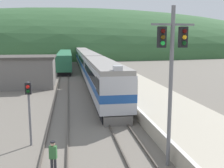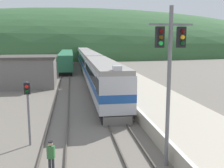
{
  "view_description": "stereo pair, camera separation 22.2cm",
  "coord_description": "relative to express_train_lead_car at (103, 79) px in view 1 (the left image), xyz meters",
  "views": [
    {
      "loc": [
        -3.64,
        -6.68,
        6.59
      ],
      "look_at": [
        0.27,
        17.1,
        2.53
      ],
      "focal_mm": 42.0,
      "sensor_mm": 36.0,
      "label": 1
    },
    {
      "loc": [
        -3.42,
        -6.71,
        6.59
      ],
      "look_at": [
        0.27,
        17.1,
        2.53
      ],
      "focal_mm": 42.0,
      "sensor_mm": 36.0,
      "label": 2
    }
  ],
  "objects": [
    {
      "name": "track_worker",
      "position": [
        -4.53,
        -15.9,
        -1.37
      ],
      "size": [
        0.4,
        0.3,
        1.72
      ],
      "color": "#2D2D33",
      "rests_on": "ground"
    },
    {
      "name": "track_siding",
      "position": [
        -4.58,
        48.37,
        -2.27
      ],
      "size": [
        1.52,
        180.0,
        0.16
      ],
      "color": "#4C443D",
      "rests_on": "ground"
    },
    {
      "name": "carriage_fifth",
      "position": [
        0.0,
        90.38,
        -0.01
      ],
      "size": [
        2.94,
        22.03,
        4.3
      ],
      "color": "black",
      "rests_on": "ground"
    },
    {
      "name": "distant_hills",
      "position": [
        0.0,
        104.13,
        -2.35
      ],
      "size": [
        232.29,
        104.53,
        42.47
      ],
      "color": "#335B33",
      "rests_on": "ground"
    },
    {
      "name": "carriage_fourth",
      "position": [
        0.0,
        67.47,
        -0.01
      ],
      "size": [
        2.94,
        22.03,
        4.3
      ],
      "color": "black",
      "rests_on": "ground"
    },
    {
      "name": "signal_mast_main",
      "position": [
        1.41,
        -15.92,
        3.06
      ],
      "size": [
        2.2,
        0.42,
        8.23
      ],
      "color": "slate",
      "rests_on": "ground"
    },
    {
      "name": "track_main",
      "position": [
        0.0,
        48.37,
        -2.27
      ],
      "size": [
        1.52,
        180.0,
        0.16
      ],
      "color": "#4C443D",
      "rests_on": "ground"
    },
    {
      "name": "platform",
      "position": [
        4.69,
        28.37,
        -1.84
      ],
      "size": [
        5.89,
        140.0,
        1.04
      ],
      "color": "#B2A893",
      "rests_on": "ground"
    },
    {
      "name": "siding_train",
      "position": [
        -4.58,
        34.69,
        -0.38
      ],
      "size": [
        2.9,
        30.94,
        3.83
      ],
      "color": "black",
      "rests_on": "ground"
    },
    {
      "name": "signal_post_siding",
      "position": [
        -6.14,
        -11.99,
        0.56
      ],
      "size": [
        0.36,
        0.42,
        4.07
      ],
      "color": "slate",
      "rests_on": "ground"
    },
    {
      "name": "station_shed",
      "position": [
        -9.67,
        10.06,
        -0.15
      ],
      "size": [
        8.27,
        6.95,
        4.37
      ],
      "color": "slate",
      "rests_on": "ground"
    },
    {
      "name": "carriage_second",
      "position": [
        0.0,
        21.65,
        -0.01
      ],
      "size": [
        2.94,
        22.03,
        4.3
      ],
      "color": "black",
      "rests_on": "ground"
    },
    {
      "name": "express_train_lead_car",
      "position": [
        0.0,
        0.0,
        0.0
      ],
      "size": [
        2.95,
        19.05,
        4.66
      ],
      "color": "black",
      "rests_on": "ground"
    },
    {
      "name": "carriage_third",
      "position": [
        0.0,
        44.56,
        -0.01
      ],
      "size": [
        2.94,
        22.03,
        4.3
      ],
      "color": "black",
      "rests_on": "ground"
    }
  ]
}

